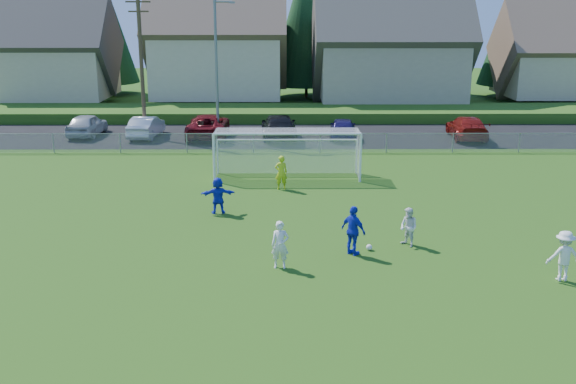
# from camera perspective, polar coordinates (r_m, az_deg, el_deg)

# --- Properties ---
(ground) EXTENTS (160.00, 160.00, 0.00)m
(ground) POSITION_cam_1_polar(r_m,az_deg,el_deg) (19.66, 0.13, -10.19)
(ground) COLOR #193D0C
(ground) RESTS_ON ground
(asphalt_lot) EXTENTS (60.00, 60.00, 0.00)m
(asphalt_lot) POSITION_cam_1_polar(r_m,az_deg,el_deg) (46.02, -0.13, 4.79)
(asphalt_lot) COLOR black
(asphalt_lot) RESTS_ON ground
(grass_embankment) EXTENTS (70.00, 6.00, 0.80)m
(grass_embankment) POSITION_cam_1_polar(r_m,az_deg,el_deg) (53.35, -0.16, 6.69)
(grass_embankment) COLOR #1E420F
(grass_embankment) RESTS_ON ground
(soccer_ball) EXTENTS (0.22, 0.22, 0.22)m
(soccer_ball) POSITION_cam_1_polar(r_m,az_deg,el_deg) (24.55, 6.89, -4.67)
(soccer_ball) COLOR white
(soccer_ball) RESTS_ON ground
(player_white_a) EXTENTS (0.61, 0.41, 1.63)m
(player_white_a) POSITION_cam_1_polar(r_m,az_deg,el_deg) (22.55, -0.67, -4.50)
(player_white_a) COLOR white
(player_white_a) RESTS_ON ground
(player_white_b) EXTENTS (0.85, 0.89, 1.45)m
(player_white_b) POSITION_cam_1_polar(r_m,az_deg,el_deg) (24.99, 10.18, -2.95)
(player_white_b) COLOR white
(player_white_b) RESTS_ON ground
(player_white_c) EXTENTS (1.07, 0.62, 1.66)m
(player_white_c) POSITION_cam_1_polar(r_m,az_deg,el_deg) (23.27, 22.31, -5.02)
(player_white_c) COLOR white
(player_white_c) RESTS_ON ground
(player_blue_a) EXTENTS (1.04, 1.05, 1.78)m
(player_blue_a) POSITION_cam_1_polar(r_m,az_deg,el_deg) (23.83, 5.56, -3.27)
(player_blue_a) COLOR #1426C1
(player_blue_a) RESTS_ON ground
(player_blue_b) EXTENTS (1.51, 0.68, 1.57)m
(player_blue_b) POSITION_cam_1_polar(r_m,az_deg,el_deg) (28.65, -5.95, -0.28)
(player_blue_b) COLOR #1426C1
(player_blue_b) RESTS_ON ground
(goalkeeper) EXTENTS (0.66, 0.50, 1.65)m
(goalkeeper) POSITION_cam_1_polar(r_m,az_deg,el_deg) (32.24, -0.58, 1.66)
(goalkeeper) COLOR #B5CD18
(goalkeeper) RESTS_ON ground
(car_a) EXTENTS (2.01, 4.56, 1.53)m
(car_a) POSITION_cam_1_polar(r_m,az_deg,el_deg) (47.88, -16.66, 5.48)
(car_a) COLOR #A5A9AC
(car_a) RESTS_ON ground
(car_b) EXTENTS (1.85, 4.47, 1.44)m
(car_b) POSITION_cam_1_polar(r_m,az_deg,el_deg) (46.32, -11.92, 5.42)
(car_b) COLOR silver
(car_b) RESTS_ON ground
(car_c) EXTENTS (2.72, 5.71, 1.57)m
(car_c) POSITION_cam_1_polar(r_m,az_deg,el_deg) (45.63, -6.77, 5.59)
(car_c) COLOR #5F0A10
(car_c) RESTS_ON ground
(car_d) EXTENTS (2.52, 5.62, 1.60)m
(car_d) POSITION_cam_1_polar(r_m,az_deg,el_deg) (44.89, -0.77, 5.55)
(car_d) COLOR black
(car_d) RESTS_ON ground
(car_e) EXTENTS (2.04, 4.30, 1.42)m
(car_e) POSITION_cam_1_polar(r_m,az_deg,el_deg) (45.01, 4.66, 5.41)
(car_e) COLOR #1C154C
(car_e) RESTS_ON ground
(car_g) EXTENTS (2.38, 5.27, 1.50)m
(car_g) POSITION_cam_1_polar(r_m,az_deg,el_deg) (46.39, 14.91, 5.29)
(car_g) COLOR maroon
(car_g) RESTS_ON ground
(soccer_goal) EXTENTS (7.42, 1.90, 2.50)m
(soccer_goal) POSITION_cam_1_polar(r_m,az_deg,el_deg) (34.47, -0.07, 3.92)
(soccer_goal) COLOR white
(soccer_goal) RESTS_ON ground
(chainlink_fence) EXTENTS (52.06, 0.06, 1.20)m
(chainlink_fence) POSITION_cam_1_polar(r_m,az_deg,el_deg) (40.50, -0.11, 4.22)
(chainlink_fence) COLOR gray
(chainlink_fence) RESTS_ON ground
(streetlight) EXTENTS (1.38, 0.18, 9.00)m
(streetlight) POSITION_cam_1_polar(r_m,az_deg,el_deg) (44.09, -6.02, 10.58)
(streetlight) COLOR slate
(streetlight) RESTS_ON ground
(utility_pole) EXTENTS (1.60, 0.26, 10.00)m
(utility_pole) POSITION_cam_1_polar(r_m,az_deg,el_deg) (45.82, -12.32, 10.88)
(utility_pole) COLOR #473321
(utility_pole) RESTS_ON ground
(houses_row) EXTENTS (53.90, 11.45, 13.27)m
(houses_row) POSITION_cam_1_polar(r_m,az_deg,el_deg) (60.24, 1.75, 14.31)
(houses_row) COLOR tan
(houses_row) RESTS_ON ground
(tree_row) EXTENTS (65.98, 12.36, 13.80)m
(tree_row) POSITION_cam_1_polar(r_m,az_deg,el_deg) (66.49, 0.73, 14.05)
(tree_row) COLOR #382616
(tree_row) RESTS_ON ground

